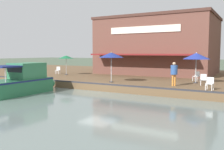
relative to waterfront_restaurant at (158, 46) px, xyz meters
The scene contains 14 objects.
ground_plane 13.56m from the waterfront_restaurant, ahead, with size 220.00×220.00×0.00m, color #4C5B47.
quay_deck 4.13m from the waterfront_restaurant, ahead, with size 22.00×56.00×0.60m, color brown.
quay_edge_fender 13.29m from the waterfront_restaurant, ahead, with size 0.20×50.40×0.10m, color #2D2D33.
waterfront_restaurant is the anchor object (origin of this frame).
patio_umbrella_back_row 11.10m from the waterfront_restaurant, 47.34° to the right, with size 1.71×1.71×2.22m.
patio_umbrella_by_entrance 10.33m from the waterfront_restaurant, 36.89° to the left, with size 2.15×2.15×2.51m.
patio_umbrella_mid_patio_right 11.20m from the waterfront_restaurant, ahead, with size 2.10×2.10×2.55m.
cafe_chair_back_row_seat 11.99m from the waterfront_restaurant, 36.74° to the left, with size 0.52×0.52×0.85m.
cafe_chair_under_first_umbrella 9.36m from the waterfront_restaurant, 41.65° to the left, with size 0.54×0.54×0.85m.
cafe_chair_far_corner_seat 14.33m from the waterfront_restaurant, 33.63° to the left, with size 0.49×0.49×0.85m.
cafe_chair_beside_entrance 12.35m from the waterfront_restaurant, 54.38° to the right, with size 0.55×0.55×0.85m.
person_mid_patio 12.24m from the waterfront_restaurant, 25.21° to the left, with size 0.50×0.50×1.79m.
motorboat_nearest_quay 17.29m from the waterfront_restaurant, 15.34° to the right, with size 5.87×2.29×2.24m.
tree_behind_restaurant 3.43m from the waterfront_restaurant, 167.77° to the right, with size 3.70×3.52×6.46m.
Camera 1 is at (16.21, 10.60, 3.06)m, focal length 40.00 mm.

